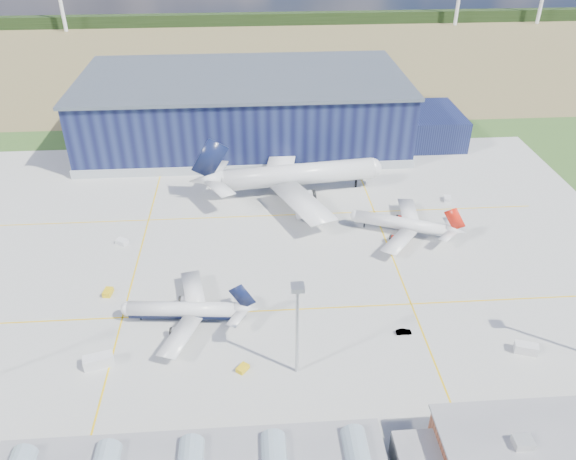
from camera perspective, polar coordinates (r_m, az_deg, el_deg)
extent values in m
plane|color=#2E4C1C|center=(145.04, -4.09, -5.72)|extent=(600.00, 600.00, 0.00)
cube|color=gray|center=(153.04, -4.13, -3.42)|extent=(220.00, 160.00, 0.06)
cube|color=yellow|center=(137.23, -4.04, -8.26)|extent=(180.00, 0.40, 0.02)
cube|color=yellow|center=(173.96, -4.23, 1.39)|extent=(180.00, 0.40, 0.02)
cube|color=yellow|center=(156.32, -15.21, -3.75)|extent=(0.40, 120.00, 0.02)
cube|color=yellow|center=(157.63, 10.57, -2.74)|extent=(0.40, 120.00, 0.02)
cube|color=olive|center=(346.12, -4.53, 17.25)|extent=(600.00, 220.00, 0.01)
cube|color=black|center=(423.11, -4.62, 20.56)|extent=(600.00, 8.00, 8.00)
cube|color=#101436|center=(223.02, -4.51, 12.08)|extent=(120.00, 60.00, 25.00)
cube|color=#969EA4|center=(227.00, -4.39, 9.50)|extent=(121.00, 61.00, 3.20)
cube|color=#4D5662|center=(218.90, -4.65, 15.27)|extent=(122.00, 62.00, 1.20)
cube|color=#101436|center=(231.50, 13.98, 10.27)|extent=(24.00, 30.00, 12.00)
cube|color=black|center=(120.49, 24.70, -17.28)|extent=(44.00, 0.40, 1.40)
cube|color=black|center=(118.02, 25.09, -16.15)|extent=(44.00, 0.40, 1.40)
cube|color=beige|center=(106.13, 22.76, -19.29)|extent=(3.20, 2.60, 1.60)
cylinder|color=#B2B5B9|center=(115.28, 0.93, -10.37)|extent=(0.70, 0.70, 22.00)
cube|color=#B2B5B9|center=(107.82, 0.98, -5.87)|extent=(2.60, 2.60, 1.00)
cube|color=gold|center=(148.71, -17.82, -6.05)|extent=(2.39, 3.43, 1.32)
cube|color=gold|center=(123.08, -4.63, -13.85)|extent=(3.04, 3.18, 1.15)
cube|color=silver|center=(129.65, -18.71, -12.50)|extent=(6.62, 4.14, 2.68)
cube|color=silver|center=(189.00, 15.90, 3.06)|extent=(2.87, 3.72, 1.44)
cube|color=silver|center=(167.05, -16.51, -1.16)|extent=(4.05, 3.71, 1.46)
cube|color=silver|center=(136.50, 23.03, -11.02)|extent=(5.40, 3.85, 2.35)
imported|color=#99999E|center=(123.21, 24.47, -17.51)|extent=(3.74, 1.79, 1.23)
imported|color=#99999E|center=(133.47, 11.67, -10.10)|extent=(3.57, 1.28, 1.17)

